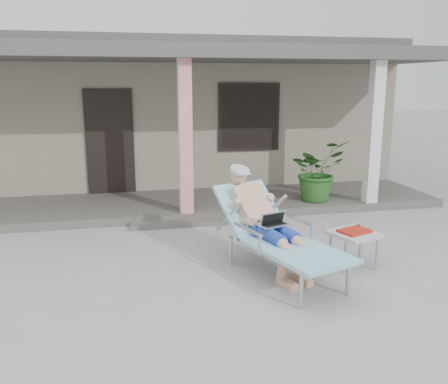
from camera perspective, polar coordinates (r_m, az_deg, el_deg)
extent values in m
plane|color=#9E9E99|center=(6.39, -1.89, -8.80)|extent=(60.00, 60.00, 0.00)
cube|color=gray|center=(12.41, -7.30, 8.95)|extent=(10.00, 5.00, 3.00)
cube|color=#474442|center=(12.40, -7.53, 16.57)|extent=(10.40, 5.40, 0.30)
cube|color=black|center=(9.88, -13.56, 5.89)|extent=(0.95, 0.06, 2.10)
cube|color=black|center=(10.18, 3.03, 8.98)|extent=(1.20, 0.06, 1.30)
cube|color=black|center=(10.18, 3.04, 8.98)|extent=(1.32, 0.05, 1.42)
cube|color=#605B56|center=(9.19, -5.19, -1.47)|extent=(10.00, 2.00, 0.15)
cube|color=red|center=(8.11, -4.66, 6.50)|extent=(0.22, 0.22, 2.61)
cube|color=silver|center=(9.23, 17.58, 6.74)|extent=(0.22, 0.22, 2.61)
cube|color=#474442|center=(8.91, -5.58, 16.26)|extent=(10.00, 2.30, 0.24)
cube|color=#605B56|center=(8.10, -4.20, -3.74)|extent=(2.00, 0.30, 0.07)
cylinder|color=#B7B7BC|center=(5.22, 9.26, -11.76)|extent=(0.05, 0.05, 0.41)
cylinder|color=#B7B7BC|center=(5.66, 14.72, -10.02)|extent=(0.05, 0.05, 0.41)
cylinder|color=#B7B7BC|center=(6.30, 0.83, -7.13)|extent=(0.05, 0.05, 0.41)
cylinder|color=#B7B7BC|center=(6.67, 5.91, -6.05)|extent=(0.05, 0.05, 0.41)
cube|color=#B7B7BC|center=(5.71, 8.68, -7.14)|extent=(1.07, 1.48, 0.03)
cube|color=#81BFC8|center=(5.70, 8.69, -6.89)|extent=(1.19, 1.56, 0.04)
cube|color=#B7B7BC|center=(6.38, 3.23, -2.41)|extent=(0.85, 0.82, 0.54)
cube|color=#81BFC8|center=(6.37, 3.23, -2.08)|extent=(0.98, 0.93, 0.61)
cylinder|color=#ABABAD|center=(6.52, 1.75, 2.65)|extent=(0.34, 0.34, 0.14)
cube|color=silver|center=(6.00, 5.88, -3.90)|extent=(0.43, 0.36, 0.26)
cube|color=#B8B8B3|center=(6.46, 15.39, -4.87)|extent=(0.71, 0.71, 0.04)
cylinder|color=#B7B7BC|center=(6.26, 14.38, -7.66)|extent=(0.04, 0.04, 0.42)
cylinder|color=#B7B7BC|center=(6.46, 17.91, -7.23)|extent=(0.04, 0.04, 0.42)
cylinder|color=#B7B7BC|center=(6.63, 12.70, -6.37)|extent=(0.04, 0.04, 0.42)
cylinder|color=#B7B7BC|center=(6.82, 16.09, -6.02)|extent=(0.04, 0.04, 0.42)
cube|color=#AA2212|center=(6.45, 15.41, -4.55)|extent=(0.46, 0.40, 0.03)
cube|color=black|center=(6.57, 14.84, -4.23)|extent=(0.37, 0.16, 0.04)
imported|color=#26591E|center=(9.23, 11.14, 2.55)|extent=(1.29, 1.21, 1.16)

